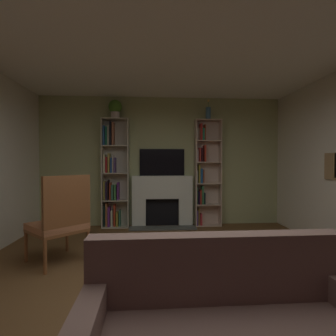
{
  "coord_description": "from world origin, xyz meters",
  "views": [
    {
      "loc": [
        -0.27,
        -2.62,
        1.38
      ],
      "look_at": [
        0.0,
        1.28,
        1.29
      ],
      "focal_mm": 28.58,
      "sensor_mm": 36.0,
      "label": 1
    }
  ],
  "objects_px": {
    "fireplace": "(162,200)",
    "bookshelf_right": "(205,172)",
    "potted_plant": "(115,108)",
    "armchair": "(61,220)",
    "tv": "(162,162)",
    "vase_with_flowers": "(208,113)",
    "bookshelf_left": "(113,176)"
  },
  "relations": [
    {
      "from": "bookshelf_left",
      "to": "bookshelf_right",
      "type": "distance_m",
      "value": 1.97
    },
    {
      "from": "fireplace",
      "to": "vase_with_flowers",
      "type": "relative_size",
      "value": 3.24
    },
    {
      "from": "bookshelf_right",
      "to": "potted_plant",
      "type": "bearing_deg",
      "value": -178.44
    },
    {
      "from": "vase_with_flowers",
      "to": "tv",
      "type": "bearing_deg",
      "value": 173.07
    },
    {
      "from": "bookshelf_right",
      "to": "armchair",
      "type": "height_order",
      "value": "bookshelf_right"
    },
    {
      "from": "tv",
      "to": "vase_with_flowers",
      "type": "height_order",
      "value": "vase_with_flowers"
    },
    {
      "from": "potted_plant",
      "to": "armchair",
      "type": "distance_m",
      "value": 2.8
    },
    {
      "from": "bookshelf_right",
      "to": "armchair",
      "type": "bearing_deg",
      "value": -139.64
    },
    {
      "from": "bookshelf_left",
      "to": "armchair",
      "type": "height_order",
      "value": "bookshelf_left"
    },
    {
      "from": "vase_with_flowers",
      "to": "fireplace",
      "type": "bearing_deg",
      "value": 177.79
    },
    {
      "from": "fireplace",
      "to": "potted_plant",
      "type": "bearing_deg",
      "value": -177.8
    },
    {
      "from": "tv",
      "to": "armchair",
      "type": "xyz_separation_m",
      "value": [
        -1.47,
        -2.11,
        -0.78
      ]
    },
    {
      "from": "fireplace",
      "to": "armchair",
      "type": "distance_m",
      "value": 2.5
    },
    {
      "from": "armchair",
      "to": "vase_with_flowers",
      "type": "bearing_deg",
      "value": 38.9
    },
    {
      "from": "tv",
      "to": "bookshelf_right",
      "type": "xyz_separation_m",
      "value": [
        0.92,
        -0.07,
        -0.22
      ]
    },
    {
      "from": "bookshelf_left",
      "to": "vase_with_flowers",
      "type": "distance_m",
      "value": 2.44
    },
    {
      "from": "tv",
      "to": "fireplace",
      "type": "bearing_deg",
      "value": -90.0
    },
    {
      "from": "tv",
      "to": "vase_with_flowers",
      "type": "relative_size",
      "value": 2.26
    },
    {
      "from": "potted_plant",
      "to": "vase_with_flowers",
      "type": "relative_size",
      "value": 0.91
    },
    {
      "from": "fireplace",
      "to": "vase_with_flowers",
      "type": "distance_m",
      "value": 2.11
    },
    {
      "from": "tv",
      "to": "bookshelf_left",
      "type": "relative_size",
      "value": 0.42
    },
    {
      "from": "bookshelf_right",
      "to": "fireplace",
      "type": "bearing_deg",
      "value": -179.12
    },
    {
      "from": "bookshelf_left",
      "to": "armchair",
      "type": "distance_m",
      "value": 2.13
    },
    {
      "from": "tv",
      "to": "bookshelf_left",
      "type": "bearing_deg",
      "value": -175.71
    },
    {
      "from": "fireplace",
      "to": "armchair",
      "type": "bearing_deg",
      "value": -126.07
    },
    {
      "from": "fireplace",
      "to": "vase_with_flowers",
      "type": "height_order",
      "value": "vase_with_flowers"
    },
    {
      "from": "potted_plant",
      "to": "armchair",
      "type": "relative_size",
      "value": 0.32
    },
    {
      "from": "tv",
      "to": "bookshelf_right",
      "type": "relative_size",
      "value": 0.42
    },
    {
      "from": "fireplace",
      "to": "bookshelf_right",
      "type": "relative_size",
      "value": 0.61
    },
    {
      "from": "potted_plant",
      "to": "bookshelf_left",
      "type": "bearing_deg",
      "value": 142.6
    },
    {
      "from": "bookshelf_left",
      "to": "vase_with_flowers",
      "type": "bearing_deg",
      "value": -1.18
    },
    {
      "from": "vase_with_flowers",
      "to": "potted_plant",
      "type": "bearing_deg",
      "value": 180.0
    }
  ]
}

